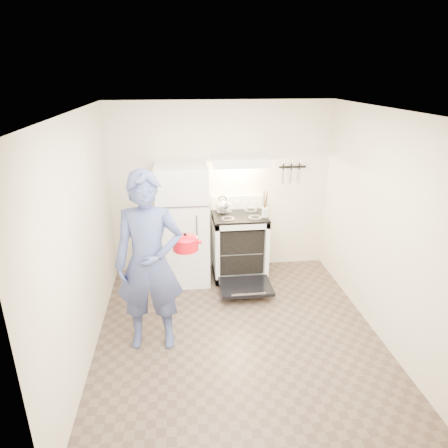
{
  "coord_description": "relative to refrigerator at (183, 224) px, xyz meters",
  "views": [
    {
      "loc": [
        -0.61,
        -3.81,
        2.84
      ],
      "look_at": [
        -0.05,
        1.0,
        1.0
      ],
      "focal_mm": 32.0,
      "sensor_mm": 36.0,
      "label": 1
    }
  ],
  "objects": [
    {
      "name": "floor",
      "position": [
        0.58,
        -1.45,
        -0.85
      ],
      "size": [
        3.6,
        3.6,
        0.0
      ],
      "primitive_type": "plane",
      "color": "brown",
      "rests_on": "ground"
    },
    {
      "name": "back_wall",
      "position": [
        0.58,
        0.35,
        0.4
      ],
      "size": [
        3.2,
        0.02,
        2.5
      ],
      "primitive_type": "cube",
      "color": "beige",
      "rests_on": "ground"
    },
    {
      "name": "refrigerator",
      "position": [
        0.0,
        0.0,
        0.0
      ],
      "size": [
        0.7,
        0.7,
        1.7
      ],
      "primitive_type": "cube",
      "color": "white",
      "rests_on": "floor"
    },
    {
      "name": "stove_body",
      "position": [
        0.81,
        0.02,
        -0.39
      ],
      "size": [
        0.76,
        0.65,
        0.92
      ],
      "primitive_type": "cube",
      "color": "white",
      "rests_on": "floor"
    },
    {
      "name": "cooktop",
      "position": [
        0.81,
        0.02,
        0.09
      ],
      "size": [
        0.76,
        0.65,
        0.03
      ],
      "primitive_type": "cube",
      "color": "black",
      "rests_on": "stove_body"
    },
    {
      "name": "backsplash",
      "position": [
        0.81,
        0.31,
        0.2
      ],
      "size": [
        0.76,
        0.07,
        0.2
      ],
      "primitive_type": "cube",
      "color": "white",
      "rests_on": "cooktop"
    },
    {
      "name": "oven_door",
      "position": [
        0.81,
        -0.57,
        -0.72
      ],
      "size": [
        0.7,
        0.54,
        0.04
      ],
      "primitive_type": "cube",
      "color": "black",
      "rests_on": "floor"
    },
    {
      "name": "oven_rack",
      "position": [
        0.81,
        0.02,
        -0.41
      ],
      "size": [
        0.6,
        0.52,
        0.01
      ],
      "primitive_type": "cube",
      "color": "slate",
      "rests_on": "stove_body"
    },
    {
      "name": "range_hood",
      "position": [
        0.81,
        0.1,
        0.86
      ],
      "size": [
        0.76,
        0.5,
        0.12
      ],
      "primitive_type": "cube",
      "color": "white",
      "rests_on": "back_wall"
    },
    {
      "name": "knife_strip",
      "position": [
        1.63,
        0.33,
        0.7
      ],
      "size": [
        0.4,
        0.02,
        0.03
      ],
      "primitive_type": "cube",
      "color": "black",
      "rests_on": "back_wall"
    },
    {
      "name": "pizza_stone",
      "position": [
        0.77,
        -0.03,
        -0.4
      ],
      "size": [
        0.33,
        0.33,
        0.02
      ],
      "primitive_type": "cylinder",
      "color": "#98725A",
      "rests_on": "oven_rack"
    },
    {
      "name": "tea_kettle",
      "position": [
        0.57,
        0.1,
        0.23
      ],
      "size": [
        0.22,
        0.18,
        0.27
      ],
      "primitive_type": null,
      "color": "#B4B4B9",
      "rests_on": "cooktop"
    },
    {
      "name": "utensil_jar",
      "position": [
        1.13,
        -0.18,
        0.2
      ],
      "size": [
        0.11,
        0.11,
        0.13
      ],
      "primitive_type": "cylinder",
      "rotation": [
        0.0,
        0.0,
        0.22
      ],
      "color": "silver",
      "rests_on": "cooktop"
    },
    {
      "name": "person",
      "position": [
        -0.37,
        -1.46,
        0.13
      ],
      "size": [
        0.74,
        0.5,
        1.97
      ],
      "primitive_type": "imported",
      "rotation": [
        0.0,
        0.0,
        -0.05
      ],
      "color": "navy",
      "rests_on": "floor"
    },
    {
      "name": "dutch_oven",
      "position": [
        0.01,
        -1.19,
        0.21
      ],
      "size": [
        0.35,
        0.28,
        0.23
      ],
      "primitive_type": null,
      "color": "red",
      "rests_on": "person"
    }
  ]
}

